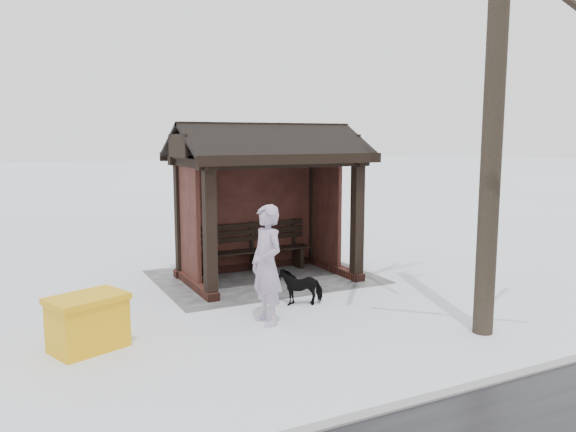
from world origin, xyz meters
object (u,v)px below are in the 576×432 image
(bus_shelter, at_px, (264,170))
(dog, at_px, (301,286))
(grit_bin, at_px, (88,322))
(pedestrian, at_px, (267,265))

(bus_shelter, relative_size, dog, 4.98)
(bus_shelter, xyz_separation_m, grit_bin, (3.70, 2.47, -1.79))
(dog, distance_m, grit_bin, 3.56)
(pedestrian, relative_size, dog, 2.52)
(pedestrian, bearing_deg, grit_bin, -99.02)
(bus_shelter, distance_m, pedestrian, 3.07)
(bus_shelter, bearing_deg, grit_bin, 33.72)
(pedestrian, bearing_deg, bus_shelter, 149.62)
(pedestrian, xyz_separation_m, grit_bin, (2.57, -0.10, -0.53))
(bus_shelter, xyz_separation_m, pedestrian, (1.12, 2.57, -1.26))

